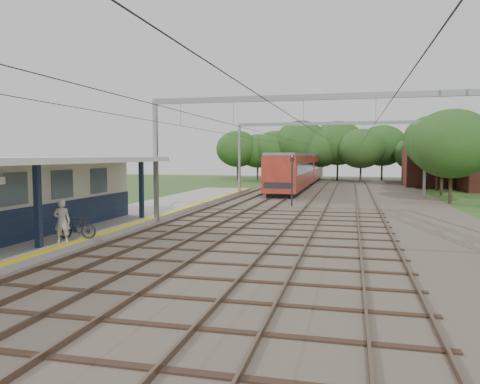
% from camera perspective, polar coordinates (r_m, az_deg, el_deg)
% --- Properties ---
extents(ground, '(160.00, 160.00, 0.00)m').
position_cam_1_polar(ground, '(11.64, -17.38, -15.12)').
color(ground, '#2D4C1E').
rests_on(ground, ground).
extents(ballast_bed, '(18.00, 90.00, 0.10)m').
position_cam_1_polar(ballast_bed, '(39.60, 10.96, -1.16)').
color(ballast_bed, '#473D33').
rests_on(ballast_bed, ground).
extents(platform, '(5.00, 52.00, 0.35)m').
position_cam_1_polar(platform, '(27.10, -15.84, -3.54)').
color(platform, gray).
rests_on(platform, ground).
extents(yellow_stripe, '(0.45, 52.00, 0.01)m').
position_cam_1_polar(yellow_stripe, '(26.06, -11.52, -3.37)').
color(yellow_stripe, yellow).
rests_on(yellow_stripe, platform).
extents(rail_tracks, '(11.80, 88.00, 0.15)m').
position_cam_1_polar(rail_tracks, '(39.78, 7.37, -0.91)').
color(rail_tracks, brown).
rests_on(rail_tracks, ballast_bed).
extents(catenary_system, '(17.22, 88.00, 7.00)m').
position_cam_1_polar(catenary_system, '(34.78, 9.73, 7.10)').
color(catenary_system, gray).
rests_on(catenary_system, ground).
extents(tree_band, '(31.72, 30.88, 8.82)m').
position_cam_1_polar(tree_band, '(66.54, 11.93, 5.26)').
color(tree_band, '#382619').
rests_on(tree_band, ground).
extents(house_far, '(8.00, 6.12, 8.66)m').
position_cam_1_polar(house_far, '(62.24, 23.05, 3.51)').
color(house_far, brown).
rests_on(house_far, ground).
extents(person, '(0.76, 0.64, 1.77)m').
position_cam_1_polar(person, '(20.12, -20.88, -3.35)').
color(person, beige).
rests_on(person, platform).
extents(bicycle, '(1.76, 0.71, 1.03)m').
position_cam_1_polar(bicycle, '(20.99, -19.32, -4.01)').
color(bicycle, black).
rests_on(bicycle, platform).
extents(train, '(3.08, 38.32, 4.03)m').
position_cam_1_polar(train, '(59.60, 7.52, 2.85)').
color(train, black).
rests_on(train, ballast_bed).
extents(signal_post, '(0.29, 0.26, 3.91)m').
position_cam_1_polar(signal_post, '(35.11, 6.36, 1.98)').
color(signal_post, black).
rests_on(signal_post, ground).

